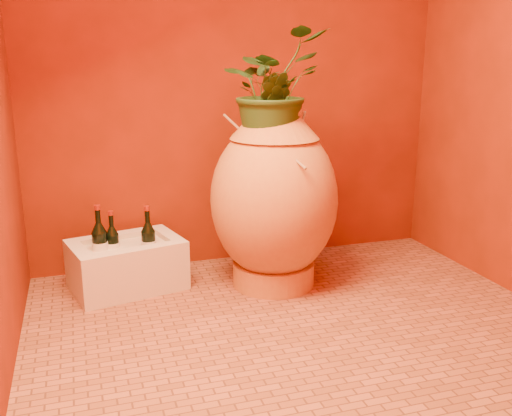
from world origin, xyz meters
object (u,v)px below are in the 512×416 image
object	(u,v)px
wine_bottle_a	(100,245)
wall_tap	(237,144)
amphora	(274,199)
wine_bottle_c	(149,243)
wine_bottle_b	(113,245)
stone_basin	(127,266)

from	to	relation	value
wine_bottle_a	wall_tap	world-z (taller)	wall_tap
amphora	wall_tap	size ratio (longest dim) A/B	6.61
amphora	wine_bottle_c	bearing A→B (deg)	168.66
wine_bottle_a	wine_bottle_b	xyz separation A→B (m)	(0.07, 0.03, -0.02)
amphora	wine_bottle_a	xyz separation A→B (m)	(-0.92, 0.16, -0.22)
wine_bottle_a	wine_bottle_b	distance (m)	0.07
wine_bottle_a	wine_bottle_b	size ratio (longest dim) A/B	1.16
wine_bottle_b	wall_tap	world-z (taller)	wall_tap
amphora	wine_bottle_a	bearing A→B (deg)	169.95
wine_bottle_c	stone_basin	bearing A→B (deg)	156.39
wine_bottle_a	wall_tap	distance (m)	0.98
amphora	wine_bottle_c	xyz separation A→B (m)	(-0.67, 0.13, -0.23)
wine_bottle_c	wall_tap	xyz separation A→B (m)	(0.57, 0.28, 0.47)
wine_bottle_a	wall_tap	xyz separation A→B (m)	(0.83, 0.25, 0.46)
wine_bottle_c	amphora	bearing A→B (deg)	-11.34
wine_bottle_a	wine_bottle_c	xyz separation A→B (m)	(0.25, -0.03, -0.01)
wall_tap	wine_bottle_c	bearing A→B (deg)	-154.00
wine_bottle_c	wall_tap	size ratio (longest dim) A/B	2.15
wine_bottle_a	wine_bottle_c	bearing A→B (deg)	-6.56
stone_basin	wine_bottle_a	size ratio (longest dim) A/B	1.92
amphora	wine_bottle_b	distance (m)	0.90
stone_basin	wall_tap	bearing A→B (deg)	18.30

